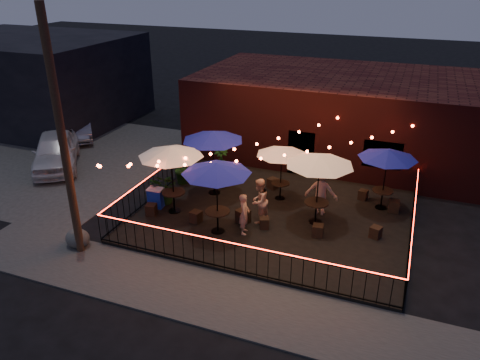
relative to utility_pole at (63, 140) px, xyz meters
The scene contains 39 objects.
ground 7.21m from the utility_pole, 25.71° to the left, with size 110.00×110.00×0.00m, color black.
patio 8.11m from the utility_pole, 40.43° to the left, with size 10.00×8.00×0.15m, color black.
sidewalk 6.74m from the utility_pole, ahead, with size 18.00×2.50×0.05m, color #3B3937.
parking_lot 10.15m from the utility_pole, 135.00° to the left, with size 11.00×12.00×0.02m, color #3B3937.
brick_building 14.27m from the utility_pole, 63.05° to the left, with size 14.00×8.00×4.00m.
background_building 17.19m from the utility_pole, 137.37° to the left, with size 12.00×9.00×5.00m, color black.
utility_pole is the anchor object (origin of this frame).
fence_front 6.38m from the utility_pole, ahead, with size 10.00×0.04×1.04m.
fence_left 5.70m from the utility_pole, 85.03° to the left, with size 0.04×8.00×1.04m.
fence_right 11.85m from the utility_pole, 23.86° to the left, with size 0.04×8.00×1.04m.
festoon_lights 6.32m from the utility_pole, 44.40° to the left, with size 10.02×8.72×1.32m.
cafe_table_0 4.09m from the utility_pole, 62.93° to the left, with size 3.09×3.09×2.69m.
cafe_table_1 6.17m from the utility_pole, 65.10° to the left, with size 2.51×2.51×2.74m.
cafe_table_2 4.94m from the utility_pole, 33.93° to the left, with size 3.20×3.20×2.67m.
cafe_table_3 8.15m from the utility_pole, 48.56° to the left, with size 2.35×2.35×2.25m.
cafe_table_4 8.50m from the utility_pole, 32.87° to the left, with size 2.74×2.74×2.70m.
cafe_table_5 11.44m from the utility_pole, 35.68° to the left, with size 2.25×2.25×2.45m.
bistro_chair_0 4.74m from the utility_pole, 69.50° to the left, with size 0.37×0.37×0.44m, color black.
bistro_chair_1 5.52m from the utility_pole, 45.66° to the left, with size 0.37×0.37×0.44m, color black.
bistro_chair_2 7.50m from the utility_pole, 80.69° to the left, with size 0.39×0.39×0.46m, color black.
bistro_chair_3 7.69m from the utility_pole, 67.72° to the left, with size 0.43×0.43×0.50m, color black.
bistro_chair_4 6.81m from the utility_pole, 38.21° to the left, with size 0.43×0.43×0.51m, color black.
bistro_chair_5 7.39m from the utility_pole, 32.84° to the left, with size 0.34×0.34×0.40m, color black.
bistro_chair_6 9.00m from the utility_pole, 55.27° to the left, with size 0.38×0.38×0.45m, color black.
bistro_chair_7 10.12m from the utility_pole, 43.77° to the left, with size 0.42×0.42×0.50m, color black.
bistro_chair_8 8.96m from the utility_pole, 26.29° to the left, with size 0.37×0.37×0.43m, color black.
bistro_chair_9 10.81m from the utility_pole, 24.73° to the left, with size 0.35×0.35×0.42m, color black.
bistro_chair_10 11.63m from the utility_pole, 40.16° to the left, with size 0.33×0.33×0.40m, color black.
bistro_chair_11 12.20m from the utility_pole, 33.72° to the left, with size 0.40×0.40×0.47m, color black.
patron_a 6.44m from the utility_pole, 30.95° to the left, with size 0.55×0.36×1.52m, color beige.
patron_b 7.03m from the utility_pole, 37.26° to the left, with size 0.83×0.65×1.72m, color tan.
patron_c 9.28m from the utility_pole, 36.93° to the left, with size 1.26×0.72×1.95m, color tan.
potted_shrub_a 5.20m from the utility_pole, 74.18° to the left, with size 1.17×1.01×1.30m, color #163610.
potted_shrub_b 6.66m from the utility_pole, 80.97° to the left, with size 0.77×0.62×1.40m, color #0F370C.
potted_shrub_c 8.43m from the utility_pole, 75.39° to the left, with size 0.67×0.67×1.20m, color #123D13.
cooler 4.99m from the utility_pole, 75.34° to the left, with size 0.65×0.49×0.80m.
boulder 3.67m from the utility_pole, 141.70° to the left, with size 0.88×0.75×0.68m, color #454540.
car_white 8.73m from the utility_pole, 135.72° to the left, with size 1.92×4.77×1.63m, color silver.
car_silver 12.63m from the utility_pole, 128.76° to the left, with size 1.44×4.13×1.36m, color gray.
Camera 1 is at (4.48, -13.19, 8.86)m, focal length 35.00 mm.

